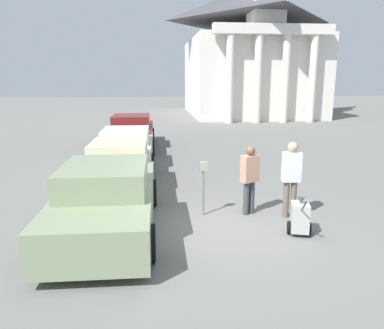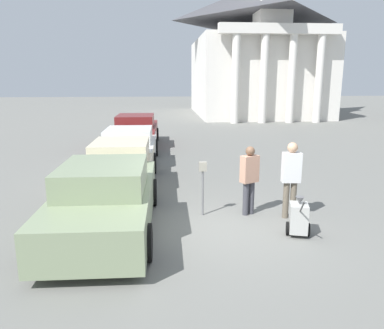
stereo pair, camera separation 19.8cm
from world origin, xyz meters
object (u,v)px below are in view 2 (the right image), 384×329
at_px(parked_car_sage, 106,199).
at_px(parked_car_cream, 122,165).
at_px(parked_car_white, 130,147).
at_px(parking_meter, 203,178).
at_px(church, 256,46).
at_px(parked_car_maroon, 136,132).
at_px(person_worker, 249,176).
at_px(equipment_cart, 298,218).
at_px(person_supervisor, 291,175).

bearing_deg(parked_car_sage, parked_car_cream, 90.94).
bearing_deg(parked_car_white, parking_meter, -68.03).
height_order(parked_car_cream, church, church).
xyz_separation_m(parked_car_maroon, person_worker, (3.26, -9.48, 0.24)).
bearing_deg(parking_meter, equipment_cart, -36.17).
distance_m(parked_car_cream, church, 24.94).
relative_size(person_worker, equipment_cart, 1.66).
distance_m(parked_car_white, parked_car_maroon, 3.84).
relative_size(parked_car_white, equipment_cart, 4.88).
height_order(parked_car_maroon, church, church).
bearing_deg(person_worker, parked_car_cream, -66.34).
distance_m(parked_car_maroon, church, 19.09).
bearing_deg(church, person_supervisor, -102.05).
bearing_deg(parking_meter, parked_car_cream, 128.66).
xyz_separation_m(parking_meter, church, (7.43, 25.11, 5.02)).
bearing_deg(parking_meter, person_worker, -1.73).
bearing_deg(equipment_cart, parked_car_cream, 149.85).
bearing_deg(parked_car_white, parked_car_maroon, 90.94).
bearing_deg(equipment_cart, person_supervisor, 96.46).
relative_size(parked_car_maroon, parking_meter, 3.80).
bearing_deg(person_worker, equipment_cart, 93.06).
bearing_deg(parked_car_cream, person_worker, -38.98).
bearing_deg(parked_car_cream, person_supervisor, -35.11).
height_order(person_supervisor, church, church).
bearing_deg(church, person_worker, -104.13).
bearing_deg(equipment_cart, church, 93.22).
bearing_deg(person_supervisor, parked_car_white, -51.10).
bearing_deg(parked_car_maroon, equipment_cart, -68.72).
bearing_deg(church, parked_car_sage, -110.38).
relative_size(person_supervisor, church, 0.08).
bearing_deg(person_worker, parked_car_sage, -14.84).
distance_m(person_worker, church, 26.40).
distance_m(parked_car_sage, equipment_cart, 4.07).
distance_m(parking_meter, person_supervisor, 2.03).
relative_size(person_supervisor, equipment_cart, 1.79).
bearing_deg(church, parking_meter, -106.49).
relative_size(parking_meter, equipment_cart, 1.30).
height_order(parked_car_cream, equipment_cart, parked_car_cream).
height_order(parked_car_cream, parking_meter, parked_car_cream).
height_order(parked_car_sage, person_worker, person_worker).
bearing_deg(parked_car_white, person_supervisor, -54.06).
distance_m(parking_meter, person_worker, 1.10).
xyz_separation_m(person_supervisor, equipment_cart, (-0.16, -1.02, -0.64)).
xyz_separation_m(parked_car_cream, parking_meter, (2.16, -2.69, 0.26)).
xyz_separation_m(parked_car_maroon, equipment_cart, (4.00, -10.80, -0.32)).
height_order(parked_car_white, equipment_cart, parked_car_white).
bearing_deg(parked_car_sage, person_supervisor, 5.99).
bearing_deg(person_supervisor, parking_meter, -5.54).
distance_m(parked_car_maroon, person_supervisor, 10.64).
height_order(parked_car_sage, equipment_cart, parked_car_sage).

